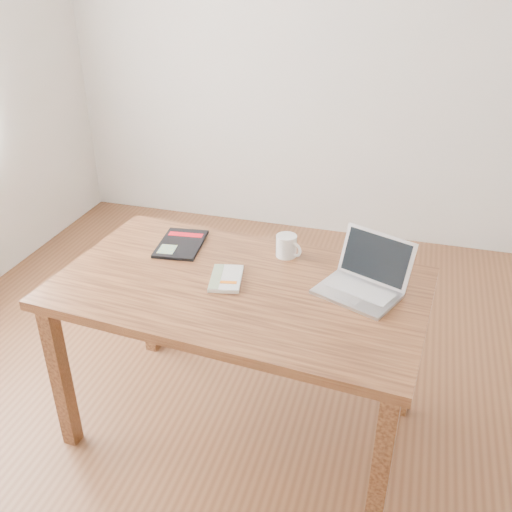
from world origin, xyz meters
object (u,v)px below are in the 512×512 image
(coffee_mug, at_px, (287,246))
(laptop, at_px, (364,280))
(white_guidebook, at_px, (226,278))
(black_guidebook, at_px, (181,244))
(desk, at_px, (240,303))

(coffee_mug, bearing_deg, laptop, 0.70)
(laptop, bearing_deg, coffee_mug, 175.10)
(white_guidebook, relative_size, laptop, 0.58)
(black_guidebook, bearing_deg, coffee_mug, -2.16)
(white_guidebook, xyz_separation_m, black_guidebook, (-0.29, 0.22, -0.00))
(desk, xyz_separation_m, coffee_mug, (0.12, 0.27, 0.14))
(desk, distance_m, coffee_mug, 0.33)
(black_guidebook, relative_size, laptop, 0.79)
(laptop, bearing_deg, black_guidebook, -167.25)
(laptop, relative_size, coffee_mug, 3.13)
(black_guidebook, xyz_separation_m, coffee_mug, (0.47, 0.04, 0.04))
(desk, xyz_separation_m, black_guidebook, (-0.35, 0.24, 0.10))
(white_guidebook, bearing_deg, laptop, -3.18)
(desk, height_order, black_guidebook, black_guidebook)
(white_guidebook, xyz_separation_m, coffee_mug, (0.18, 0.26, 0.04))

